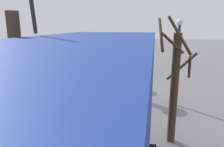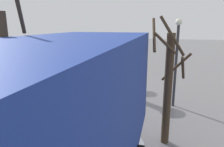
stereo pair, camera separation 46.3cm
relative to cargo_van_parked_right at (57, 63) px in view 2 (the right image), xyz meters
name	(u,v)px [view 2 (the right image)]	position (x,y,z in m)	size (l,w,h in m)	color
ground_plane	(116,85)	(-3.99, 0.11, -1.18)	(90.00, 90.00, 0.00)	slate
slush_patch_near_cluster	(29,90)	(0.64, 2.20, -1.18)	(2.61, 2.61, 0.01)	#ADAFB5
slush_patch_under_van	(117,143)	(-5.52, 6.22, -1.18)	(1.69, 1.69, 0.01)	#999BA0
cargo_van_parked_right	(57,63)	(0.00, 0.00, 0.00)	(2.22, 5.35, 2.60)	white
box_truck_background	(42,141)	(-5.14, 9.45, 0.76)	(2.76, 8.27, 3.38)	navy
shopping_cart_vendor	(123,79)	(-4.50, 0.59, -0.61)	(0.69, 0.90, 1.04)	#1951B2
hand_dolly_boxes	(108,77)	(-3.63, 0.62, -0.51)	(0.57, 0.74, 1.32)	#515156
pedestrian_pink_side	(114,58)	(-3.71, -0.44, 0.41)	(1.04, 1.04, 2.15)	black
pedestrian_black_side	(128,66)	(-4.99, 1.84, 0.41)	(1.04, 1.04, 2.15)	black
bare_tree_near	(168,85)	(-6.94, 5.75, 0.70)	(1.20, 1.19, 3.84)	#423323
bare_tree_far	(10,98)	(-3.71, 8.41, 0.93)	(1.30, 1.36, 4.39)	#423323
street_lamp	(177,54)	(-7.26, 2.56, 1.19)	(0.28, 0.28, 3.86)	#2D2D33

